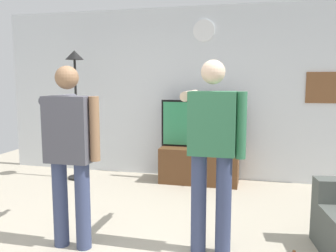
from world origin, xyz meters
TOP-DOWN VIEW (x-y plane):
  - back_wall at (0.00, 2.95)m, footprint 6.40×0.10m
  - tv_stand at (0.21, 2.60)m, footprint 1.18×0.54m
  - television at (0.21, 2.65)m, footprint 1.21×0.07m
  - wall_clock at (0.21, 2.89)m, footprint 0.33×0.03m
  - framed_picture at (2.10, 2.90)m, footprint 0.74×0.04m
  - floor_lamp at (-1.70, 2.35)m, footprint 0.32×0.32m
  - person_standing_nearer_lamp at (-0.62, 0.22)m, footprint 0.60×0.78m
  - person_standing_nearer_couch at (0.66, 0.42)m, footprint 0.59×0.78m

SIDE VIEW (x-z plane):
  - tv_stand at x=0.21m, z-range 0.00..0.54m
  - television at x=0.21m, z-range 0.54..1.26m
  - person_standing_nearer_lamp at x=-0.62m, z-range 0.11..1.81m
  - person_standing_nearer_couch at x=0.66m, z-range 0.12..1.86m
  - back_wall at x=0.00m, z-range 0.00..2.70m
  - floor_lamp at x=-1.70m, z-range 0.43..2.45m
  - framed_picture at x=2.10m, z-range 1.23..1.68m
  - wall_clock at x=0.21m, z-range 2.15..2.49m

